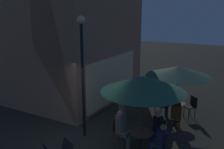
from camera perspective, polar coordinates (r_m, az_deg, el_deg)
ground_plane at (r=8.23m, az=-6.98°, el=-17.09°), size 60.00×60.00×0.00m
cafe_building at (r=11.67m, az=-11.74°, el=16.66°), size 6.20×6.75×9.63m
street_lamp_near_corner at (r=8.11m, az=-7.01°, el=3.24°), size 0.28×0.28×4.20m
cafe_table_0 at (r=10.23m, az=14.77°, el=-7.57°), size 0.73×0.73×0.75m
cafe_table_1 at (r=7.80m, az=6.99°, el=-14.63°), size 0.72×0.72×0.71m
patio_umbrella_0 at (r=9.78m, az=15.33°, el=0.70°), size 2.54×2.54×2.26m
patio_umbrella_1 at (r=7.12m, az=7.41°, el=-2.23°), size 2.53×2.53×2.50m
cafe_chair_0 at (r=10.69m, az=11.11°, el=-6.30°), size 0.57×0.57×0.95m
cafe_chair_1 at (r=9.43m, az=14.81°, el=-9.32°), size 0.47×0.47×0.97m
cafe_chair_2 at (r=10.67m, az=18.27°, el=-6.78°), size 0.56×0.56×0.93m
cafe_chair_3 at (r=8.34m, az=11.10°, el=-12.67°), size 0.54×0.54×0.87m
cafe_chair_4 at (r=8.17m, az=1.49°, el=-12.64°), size 0.48×0.48×0.94m
cafe_chair_5 at (r=7.44m, az=12.52°, el=-15.98°), size 0.50×0.50×0.95m
patron_seated_0 at (r=10.55m, az=11.78°, el=-5.72°), size 0.47×0.54×1.26m
patron_seated_1 at (r=9.51m, az=14.86°, el=-8.23°), size 0.53×0.42×1.25m
patron_seated_2 at (r=8.17m, az=10.50°, el=-11.93°), size 0.53×0.45×1.22m
patron_seated_3 at (r=8.04m, az=2.35°, el=-11.99°), size 0.42×0.56×1.25m
patron_seated_4 at (r=7.44m, az=11.48°, el=-14.89°), size 0.40×0.54×1.20m
patron_standing_5 at (r=9.75m, az=2.47°, el=-6.14°), size 0.37×0.37×1.73m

